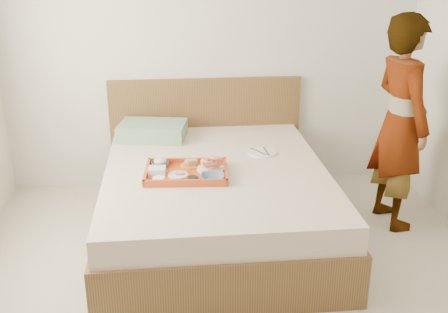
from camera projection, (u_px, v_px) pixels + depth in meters
wall_back at (212, 36)px, 4.49m from camera, size 3.50×0.01×2.60m
bed at (216, 201)px, 3.93m from camera, size 1.65×2.00×0.53m
headboard at (206, 132)px, 4.75m from camera, size 1.65×0.06×0.95m
pillow at (153, 131)px, 4.41m from camera, size 0.58×0.45×0.13m
tray at (186, 172)px, 3.69m from camera, size 0.59×0.45×0.05m
prawn_plate at (211, 169)px, 3.76m from camera, size 0.21×0.21×0.01m
navy_bowl_big at (213, 178)px, 3.58m from camera, size 0.17×0.17×0.04m
sauce_dish at (193, 180)px, 3.56m from camera, size 0.09×0.09×0.03m
meat_plate at (178, 175)px, 3.66m from camera, size 0.15×0.15×0.01m
bread_plate at (190, 166)px, 3.82m from camera, size 0.15×0.15×0.01m
salad_bowl at (160, 164)px, 3.80m from camera, size 0.13×0.13×0.04m
plastic_tub at (157, 171)px, 3.67m from camera, size 0.12×0.10×0.05m
cheese_round at (159, 180)px, 3.56m from camera, size 0.09×0.09×0.03m
dinner_plate at (262, 152)px, 4.10m from camera, size 0.27×0.27×0.01m
person at (400, 123)px, 3.94m from camera, size 0.46×0.63×1.58m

